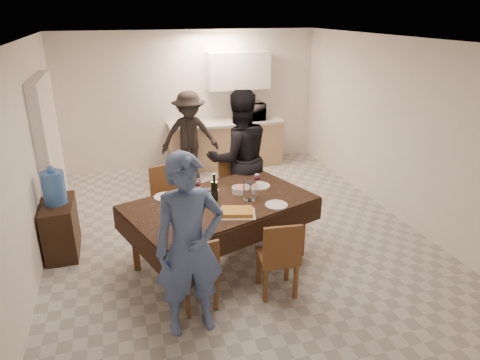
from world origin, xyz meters
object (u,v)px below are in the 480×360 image
object	(u,v)px
water_jug	(54,188)
person_near	(190,247)
microwave	(249,111)
person_kitchen	(190,136)
console	(61,228)
dining_table	(220,204)
wine_bottle	(214,187)
water_pitcher	(249,191)
savoury_tart	(237,212)
person_far	(239,158)

from	to	relation	value
water_jug	person_near	world-z (taller)	person_near
microwave	person_kitchen	size ratio (longest dim) A/B	0.37
console	water_jug	world-z (taller)	water_jug
dining_table	microwave	world-z (taller)	microwave
dining_table	wine_bottle	world-z (taller)	wine_bottle
water_jug	wine_bottle	size ratio (longest dim) A/B	1.23
dining_table	microwave	bearing A→B (deg)	47.61
person_kitchen	console	bearing A→B (deg)	-133.81
water_pitcher	savoury_tart	world-z (taller)	water_pitcher
person_far	person_kitchen	world-z (taller)	person_far
water_pitcher	person_far	distance (m)	1.12
person_near	wine_bottle	bearing A→B (deg)	62.72
savoury_tart	person_kitchen	size ratio (longest dim) A/B	0.25
dining_table	water_jug	size ratio (longest dim) A/B	5.87
console	wine_bottle	distance (m)	2.10
water_jug	microwave	world-z (taller)	microwave
dining_table	water_pitcher	bearing A→B (deg)	-27.60
savoury_tart	microwave	xyz separation A→B (m)	(1.35, 3.81, 0.22)
water_pitcher	person_near	size ratio (longest dim) A/B	0.12
water_pitcher	person_kitchen	distance (m)	3.04
dining_table	person_kitchen	xyz separation A→B (m)	(0.18, 2.98, 0.01)
console	water_jug	distance (m)	0.56
person_near	water_pitcher	bearing A→B (deg)	45.18
dining_table	wine_bottle	xyz separation A→B (m)	(-0.05, 0.05, 0.21)
microwave	water_jug	bearing A→B (deg)	38.04
person_kitchen	savoury_tart	bearing A→B (deg)	-91.45
water_jug	water_pitcher	distance (m)	2.41
savoury_tart	person_far	size ratio (longest dim) A/B	0.21
water_jug	water_pitcher	xyz separation A→B (m)	(2.25, -0.87, 0.04)
water_jug	person_far	xyz separation A→B (m)	(2.45, 0.23, 0.07)
console	person_kitchen	xyz separation A→B (m)	(2.08, 2.17, 0.46)
water_pitcher	microwave	size ratio (longest dim) A/B	0.37
dining_table	water_jug	bearing A→B (deg)	137.25
console	water_pitcher	xyz separation A→B (m)	(2.25, -0.87, 0.60)
person_kitchen	dining_table	bearing A→B (deg)	-93.55
wine_bottle	water_pitcher	world-z (taller)	wine_bottle
person_near	water_jug	bearing A→B (deg)	122.96
console	wine_bottle	world-z (taller)	wine_bottle
savoury_tart	person_near	bearing A→B (deg)	-134.13
water_jug	person_kitchen	distance (m)	3.01
wine_bottle	dining_table	bearing A→B (deg)	-45.00
console	person_far	distance (m)	2.53
water_pitcher	person_kitchen	world-z (taller)	person_kitchen
console	person_kitchen	size ratio (longest dim) A/B	0.47
person_far	savoury_tart	bearing A→B (deg)	68.91
dining_table	savoury_tart	xyz separation A→B (m)	(0.10, -0.38, 0.06)
console	person_kitchen	world-z (taller)	person_kitchen
savoury_tart	person_near	xyz separation A→B (m)	(-0.65, -0.67, 0.05)
water_jug	dining_table	bearing A→B (deg)	-23.27
wine_bottle	person_near	xyz separation A→B (m)	(-0.50, -1.10, -0.09)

